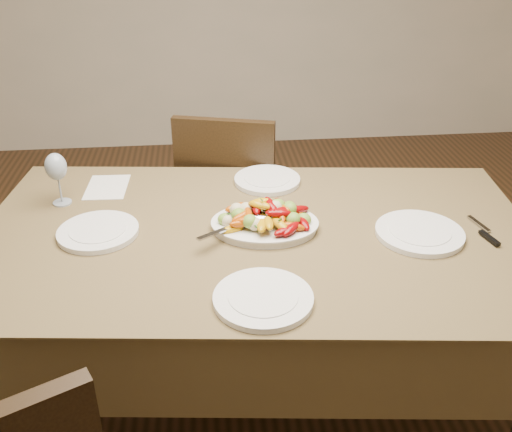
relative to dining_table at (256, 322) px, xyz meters
The scene contains 12 objects.
dining_table is the anchor object (origin of this frame).
chair_far 0.76m from the dining_table, 92.06° to the left, with size 0.42×0.42×0.95m, color black, non-canonical shape.
serving_platter 0.39m from the dining_table, 30.09° to the left, with size 0.34×0.25×0.02m, color white.
roasted_vegetables 0.45m from the dining_table, 30.09° to the left, with size 0.28×0.19×0.09m, color #6F0305, non-canonical shape.
serving_spoon 0.43m from the dining_table, 161.94° to the right, with size 0.28×0.06×0.03m, color #9EA0A8, non-canonical shape.
plate_left 0.65m from the dining_table, behind, with size 0.26×0.26×0.02m, color white.
plate_right 0.66m from the dining_table, ahead, with size 0.28×0.28×0.02m, color white.
plate_far 0.54m from the dining_table, 77.78° to the left, with size 0.25×0.25×0.02m, color white.
plate_near 0.53m from the dining_table, 92.68° to the right, with size 0.27×0.27×0.02m, color white.
wine_glass 0.87m from the dining_table, 157.87° to the left, with size 0.08×0.08×0.20m, color #8C99A5, non-canonical shape.
menu_card 0.76m from the dining_table, 143.74° to the left, with size 0.15×0.21×0.00m, color silver.
table_knife 0.84m from the dining_table, ahead, with size 0.02×0.20×0.01m, color #9EA0A8, non-canonical shape.
Camera 1 is at (-0.22, -1.30, 1.72)m, focal length 40.00 mm.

